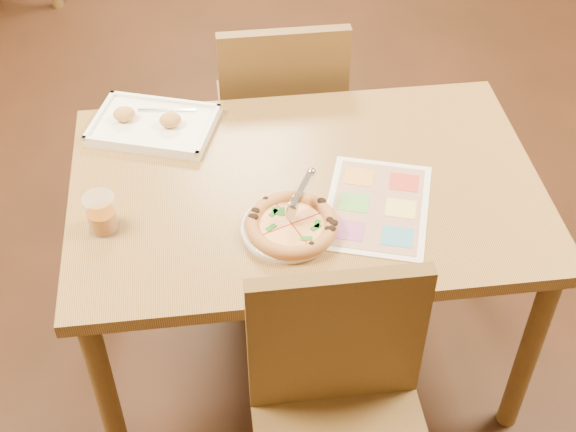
{
  "coord_description": "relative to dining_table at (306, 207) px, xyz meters",
  "views": [
    {
      "loc": [
        -0.26,
        -1.64,
        2.18
      ],
      "look_at": [
        -0.07,
        -0.17,
        0.77
      ],
      "focal_mm": 50.0,
      "sensor_mm": 36.0,
      "label": 1
    }
  ],
  "objects": [
    {
      "name": "appetizer_tray",
      "position": [
        -0.42,
        0.3,
        0.1
      ],
      "size": [
        0.41,
        0.34,
        0.06
      ],
      "rotation": [
        0.0,
        0.0,
        -0.33
      ],
      "color": "white",
      "rests_on": "dining_table"
    },
    {
      "name": "dining_table",
      "position": [
        0.0,
        0.0,
        0.0
      ],
      "size": [
        1.3,
        0.85,
        0.72
      ],
      "color": "olive",
      "rests_on": "ground"
    },
    {
      "name": "pizza_cutter",
      "position": [
        -0.04,
        -0.13,
        0.16
      ],
      "size": [
        0.09,
        0.12,
        0.08
      ],
      "rotation": [
        0.0,
        0.0,
        0.96
      ],
      "color": "silver",
      "rests_on": "pizza"
    },
    {
      "name": "chair_near",
      "position": [
        0.0,
        -0.6,
        -0.07
      ],
      "size": [
        0.42,
        0.42,
        0.47
      ],
      "color": "brown",
      "rests_on": "ground"
    },
    {
      "name": "menu",
      "position": [
        0.18,
        -0.11,
        0.09
      ],
      "size": [
        0.37,
        0.44,
        0.0
      ],
      "primitive_type": "cube",
      "rotation": [
        0.0,
        0.0,
        -0.31
      ],
      "color": "silver",
      "rests_on": "dining_table"
    },
    {
      "name": "plate",
      "position": [
        -0.07,
        -0.17,
        0.09
      ],
      "size": [
        0.28,
        0.28,
        0.01
      ],
      "primitive_type": "cylinder",
      "rotation": [
        0.0,
        0.0,
        -0.15
      ],
      "color": "white",
      "rests_on": "dining_table"
    },
    {
      "name": "chair_far",
      "position": [
        -0.0,
        0.6,
        -0.07
      ],
      "size": [
        0.42,
        0.42,
        0.47
      ],
      "rotation": [
        0.0,
        0.0,
        3.14
      ],
      "color": "brown",
      "rests_on": "ground"
    },
    {
      "name": "glass_tumbler",
      "position": [
        -0.55,
        -0.1,
        0.13
      ],
      "size": [
        0.08,
        0.08,
        0.1
      ],
      "rotation": [
        0.0,
        0.0,
        0.13
      ],
      "color": "#8B450A",
      "rests_on": "dining_table"
    },
    {
      "name": "pizza",
      "position": [
        -0.06,
        -0.18,
        0.11
      ],
      "size": [
        0.24,
        0.24,
        0.04
      ],
      "rotation": [
        0.0,
        0.0,
        0.37
      ],
      "color": "#CC8045",
      "rests_on": "plate"
    }
  ]
}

